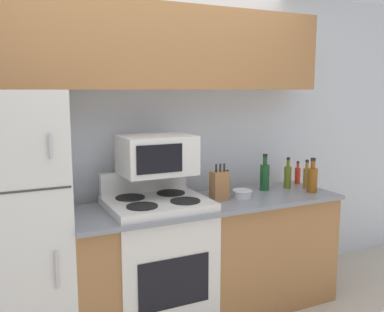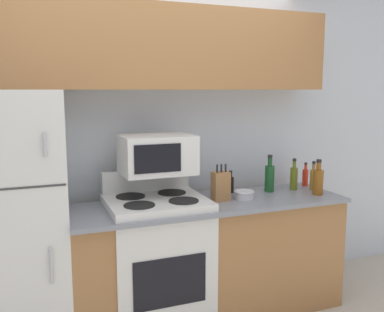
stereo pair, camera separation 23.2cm
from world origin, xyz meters
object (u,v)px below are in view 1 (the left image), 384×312
bowl (242,193)px  microwave (157,155)px  bottle_vinegar (307,177)px  stove (158,262)px  bottle_soy_sauce (227,183)px  knife_block (219,186)px  bottle_wine_green (265,176)px  bottle_whiskey (312,179)px  refrigerator (12,228)px  bottle_olive_oil (288,176)px  bottle_hot_sauce (298,175)px

bowl → microwave: bearing=169.8°
microwave → bottle_vinegar: (1.30, -0.08, -0.27)m
stove → bowl: (0.69, -0.02, 0.43)m
bottle_vinegar → bottle_soy_sauce: bearing=165.8°
knife_block → bowl: knife_block is taller
stove → bottle_vinegar: (1.34, 0.01, 0.50)m
stove → bottle_soy_sauce: 0.84m
bowl → bottle_wine_green: 0.34m
bottle_soy_sauce → bottle_whiskey: bottle_whiskey is taller
bottle_whiskey → knife_block: bearing=171.6°
bottle_soy_sauce → bottle_vinegar: bearing=-14.2°
knife_block → bottle_wine_green: bearing=13.1°
stove → bowl: 0.81m
bottle_soy_sauce → bottle_vinegar: 0.69m
stove → microwave: bearing=68.6°
bowl → bottle_vinegar: bearing=3.3°
bottle_wine_green → bottle_whiskey: bottle_wine_green is taller
knife_block → refrigerator: bearing=176.6°
microwave → knife_block: (0.46, -0.10, -0.25)m
bottle_olive_oil → bowl: bearing=-167.8°
refrigerator → bowl: bearing=-3.6°
bowl → refrigerator: bearing=176.4°
microwave → bottle_hot_sauce: microwave is taller
refrigerator → bottle_wine_green: refrigerator is taller
bowl → bottle_hot_sauce: bottle_hot_sauce is taller
bottle_wine_green → refrigerator: bearing=-179.1°
bottle_vinegar → bottle_hot_sauce: size_ratio=1.20×
microwave → bottle_soy_sauce: (0.64, 0.09, -0.29)m
microwave → bottle_whiskey: size_ratio=1.82×
bottle_soy_sauce → bottle_hot_sauce: 0.71m
bottle_hot_sauce → bottle_whiskey: bearing=-108.6°
bottle_wine_green → bottle_vinegar: size_ratio=1.25×
refrigerator → knife_block: refrigerator is taller
knife_block → bowl: size_ratio=1.76×
bottle_wine_green → bottle_vinegar: bearing=-14.5°
microwave → bottle_hot_sauce: (1.35, 0.09, -0.28)m
microwave → bowl: (0.65, -0.12, -0.33)m
stove → knife_block: bearing=-0.7°
bottle_vinegar → bowl: bearing=-176.7°
bottle_whiskey → bottle_wine_green: bearing=142.5°
bottle_wine_green → bottle_soy_sauce: bottle_wine_green is taller
refrigerator → bottle_soy_sauce: size_ratio=9.49×
bottle_soy_sauce → bottle_whiskey: 0.68m
bottle_vinegar → microwave: bearing=176.6°
knife_block → bottle_whiskey: (0.79, -0.12, 0.00)m
knife_block → bottle_whiskey: 0.80m
refrigerator → stove: (0.94, -0.08, -0.36)m
bowl → bottle_wine_green: bottle_wine_green is taller
bottle_wine_green → bottle_olive_oil: (0.22, -0.02, -0.02)m
bottle_vinegar → stove: bearing=-179.4°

